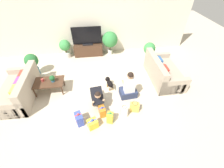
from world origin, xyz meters
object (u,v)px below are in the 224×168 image
object	(u,v)px
dog	(109,83)
gift_box_a	(79,119)
sofa_left	(20,90)
potted_plant_corner_right	(149,49)
tv	(87,37)
potted_plant_back_right	(110,40)
person_kneeling	(97,96)
person_sitting	(129,88)
tabletop_plant	(52,78)
gift_box_d	(102,111)
mug	(42,80)
potted_plant_back_left	(65,47)
potted_plant_corner_left	(32,62)
gift_box_b	(110,117)
sofa_right	(163,72)
tv_console	(88,50)
coffee_table	(48,83)
gift_bag_a	(124,112)
gift_box_c	(93,124)
gift_bag_b	(134,107)

from	to	relation	value
dog	gift_box_a	bearing A→B (deg)	36.84
sofa_left	potted_plant_corner_right	size ratio (longest dim) A/B	2.09
tv	potted_plant_back_right	bearing A→B (deg)	-3.00
person_kneeling	person_sitting	size ratio (longest dim) A/B	0.83
dog	tabletop_plant	distance (m)	1.82
gift_box_d	mug	size ratio (longest dim) A/B	2.84
tv	potted_plant_corner_right	size ratio (longest dim) A/B	1.47
potted_plant_back_left	person_sitting	bearing A→B (deg)	-50.99
dog	potted_plant_corner_right	bearing A→B (deg)	-158.37
potted_plant_corner_left	gift_box_b	size ratio (longest dim) A/B	2.14
potted_plant_back_right	mug	world-z (taller)	potted_plant_back_right
sofa_right	potted_plant_back_left	xyz separation A→B (m)	(-3.56, 1.98, 0.17)
tv_console	potted_plant_back_left	size ratio (longest dim) A/B	1.55
gift_box_d	mug	xyz separation A→B (m)	(-1.79, 1.24, 0.30)
potted_plant_back_right	potted_plant_corner_left	distance (m)	3.15
sofa_right	person_sitting	distance (m)	1.55
tv_console	gift_box_d	xyz separation A→B (m)	(0.33, -3.37, -0.10)
tv	gift_box_d	xyz separation A→B (m)	(0.33, -3.37, -0.70)
potted_plant_back_left	gift_box_a	world-z (taller)	potted_plant_back_left
coffee_table	potted_plant_back_left	bearing A→B (deg)	81.03
potted_plant_corner_right	gift_box_d	size ratio (longest dim) A/B	2.41
gift_bag_a	gift_box_c	bearing A→B (deg)	-165.49
potted_plant_corner_right	gift_bag_a	bearing A→B (deg)	-119.84
potted_plant_corner_right	gift_box_a	size ratio (longest dim) A/B	2.05
potted_plant_corner_right	sofa_right	bearing A→B (deg)	-83.27
tv_console	tv	size ratio (longest dim) A/B	1.00
person_sitting	gift_box_b	bearing A→B (deg)	47.06
potted_plant_back_right	gift_bag_a	size ratio (longest dim) A/B	2.52
sofa_left	tv_console	world-z (taller)	sofa_left
person_kneeling	mug	bearing A→B (deg)	146.79
person_sitting	gift_box_b	world-z (taller)	person_sitting
gift_bag_b	gift_box_d	bearing A→B (deg)	-178.31
potted_plant_corner_right	potted_plant_corner_left	size ratio (longest dim) A/B	0.99
person_sitting	gift_bag_a	distance (m)	0.84
dog	gift_bag_a	size ratio (longest dim) A/B	1.30
gift_box_a	gift_box_b	world-z (taller)	gift_box_a
tv_console	gift_box_a	distance (m)	3.58
potted_plant_corner_left	dog	bearing A→B (deg)	-22.62
sofa_left	mug	size ratio (longest dim) A/B	14.24
potted_plant_corner_right	coffee_table	bearing A→B (deg)	-160.11
tv_console	gift_bag_b	bearing A→B (deg)	-69.26
potted_plant_back_right	gift_box_a	xyz separation A→B (m)	(-1.25, -3.51, -0.50)
potted_plant_corner_left	gift_bag_a	bearing A→B (deg)	-38.96
coffee_table	gift_box_d	xyz separation A→B (m)	(1.62, -1.19, -0.21)
dog	gift_box_c	distance (m)	1.60
potted_plant_back_right	person_sitting	size ratio (longest dim) A/B	1.05
sofa_right	potted_plant_corner_left	bearing A→B (deg)	79.14
coffee_table	gift_box_a	xyz separation A→B (m)	(0.99, -1.38, -0.18)
gift_box_a	tabletop_plant	bearing A→B (deg)	121.10
gift_bag_b	potted_plant_corner_right	bearing A→B (deg)	64.69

